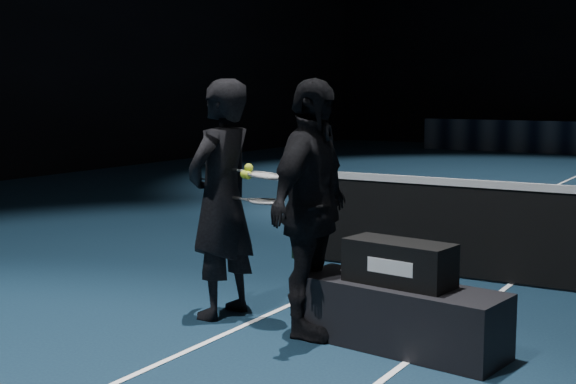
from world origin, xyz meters
name	(u,v)px	position (x,y,z in m)	size (l,w,h in m)	color
net_post_left	(296,207)	(-6.40, 0.00, 0.55)	(0.10, 0.10, 1.10)	black
player_bench	(398,316)	(-4.29, -2.20, 0.23)	(1.50, 0.50, 0.45)	black
racket_bag	(399,263)	(-4.29, -2.20, 0.60)	(0.75, 0.32, 0.30)	black
bag_signature	(390,267)	(-4.29, -2.36, 0.60)	(0.35, 0.00, 0.10)	white
player_a	(221,199)	(-5.80, -2.19, 0.93)	(0.68, 0.45, 1.87)	black
player_b	(311,209)	(-4.95, -2.26, 0.93)	(1.09, 0.46, 1.87)	black
racket_lower	(267,201)	(-5.35, -2.23, 0.95)	(0.68, 0.22, 0.03)	black
racket_upper	(265,175)	(-5.40, -2.18, 1.14)	(0.68, 0.22, 0.03)	black
tennis_balls	(247,173)	(-5.54, -2.21, 1.16)	(0.12, 0.10, 0.12)	yellow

